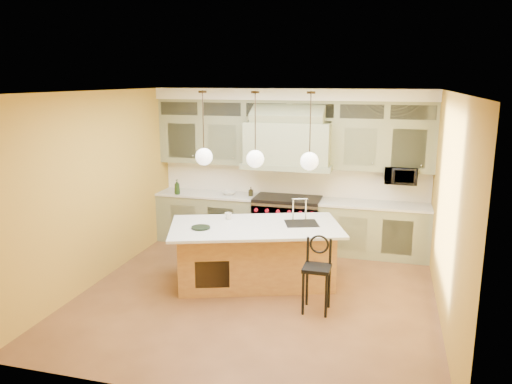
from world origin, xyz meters
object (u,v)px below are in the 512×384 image
(kitchen_island, at_px, (256,253))
(counter_stool, at_px, (317,270))
(range, at_px, (287,222))
(microwave, at_px, (401,175))

(kitchen_island, relative_size, counter_stool, 2.75)
(range, xyz_separation_m, microwave, (1.95, 0.11, 0.96))
(range, relative_size, microwave, 2.21)
(range, height_order, microwave, microwave)
(range, bearing_deg, kitchen_island, -94.96)
(counter_stool, bearing_deg, kitchen_island, 145.76)
(kitchen_island, xyz_separation_m, counter_stool, (1.05, -0.72, 0.11))
(range, height_order, counter_stool, counter_stool)
(microwave, bearing_deg, range, -176.88)
(kitchen_island, bearing_deg, range, 65.79)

